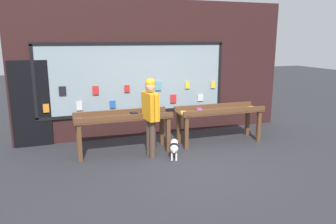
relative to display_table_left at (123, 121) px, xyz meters
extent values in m
plane|color=#2D2D33|center=(1.24, -1.10, -0.76)|extent=(40.00, 40.00, 0.00)
cube|color=#331919|center=(1.24, 1.30, 1.04)|extent=(7.46, 0.20, 3.59)
cube|color=#8C9EA8|center=(0.59, 1.17, 0.81)|extent=(4.94, 0.03, 1.80)
cube|color=black|center=(0.59, 1.17, 1.71)|extent=(5.02, 0.06, 0.08)
cube|color=black|center=(0.59, 1.17, -0.09)|extent=(5.02, 0.06, 0.08)
cube|color=black|center=(-1.88, 1.17, 0.81)|extent=(0.08, 0.06, 1.80)
cube|color=black|center=(3.06, 1.17, 0.81)|extent=(0.08, 0.06, 1.80)
cube|color=orange|center=(-1.65, 1.13, 0.18)|extent=(0.14, 0.03, 0.21)
cube|color=black|center=(-1.25, 1.13, 0.59)|extent=(0.16, 0.03, 0.22)
cube|color=silver|center=(-0.87, 1.13, 0.19)|extent=(0.15, 0.03, 0.22)
cube|color=red|center=(-0.45, 1.13, 0.56)|extent=(0.15, 0.03, 0.22)
cube|color=#2659B2|center=(-0.03, 1.13, 0.17)|extent=(0.15, 0.03, 0.19)
cube|color=red|center=(0.36, 1.13, 0.56)|extent=(0.14, 0.03, 0.19)
cube|color=black|center=(0.82, 1.13, 0.24)|extent=(0.13, 0.03, 0.26)
cube|color=#5999A5|center=(1.21, 1.13, 0.60)|extent=(0.16, 0.03, 0.25)
cube|color=red|center=(1.65, 1.13, 0.22)|extent=(0.16, 0.03, 0.23)
cube|color=yellow|center=(2.06, 1.13, 0.57)|extent=(0.13, 0.03, 0.19)
cube|color=silver|center=(2.47, 1.13, 0.20)|extent=(0.16, 0.03, 0.19)
cube|color=yellow|center=(2.85, 1.13, 0.55)|extent=(0.13, 0.03, 0.20)
cube|color=black|center=(-1.99, 1.17, 0.29)|extent=(0.90, 0.04, 2.10)
cube|color=brown|center=(-1.01, -0.23, -0.35)|extent=(0.09, 0.09, 0.81)
cube|color=brown|center=(1.00, -0.27, -0.35)|extent=(0.09, 0.09, 0.81)
cube|color=brown|center=(-1.00, 0.27, -0.35)|extent=(0.09, 0.09, 0.81)
cube|color=brown|center=(1.01, 0.23, -0.35)|extent=(0.09, 0.09, 0.81)
cube|color=brown|center=(0.00, 0.00, 0.08)|extent=(2.21, 0.70, 0.04)
cube|color=brown|center=(-0.01, -0.30, 0.14)|extent=(2.20, 0.10, 0.12)
cube|color=brown|center=(0.01, 0.30, 0.14)|extent=(2.20, 0.10, 0.12)
cube|color=#994CA5|center=(-0.97, 0.03, 0.11)|extent=(0.17, 0.22, 0.02)
cube|color=#5999A5|center=(-0.64, -0.06, 0.11)|extent=(0.19, 0.25, 0.02)
cube|color=#994CA5|center=(-0.35, -0.13, 0.11)|extent=(0.16, 0.20, 0.02)
cube|color=orange|center=(-0.03, -0.15, 0.11)|extent=(0.16, 0.23, 0.02)
cube|color=black|center=(0.31, 0.19, 0.11)|extent=(0.17, 0.22, 0.03)
cube|color=#994CA5|center=(0.65, -0.19, 0.11)|extent=(0.15, 0.23, 0.02)
cube|color=black|center=(0.98, 0.02, 0.10)|extent=(0.15, 0.23, 0.02)
cube|color=brown|center=(1.46, -0.25, -0.37)|extent=(0.09, 0.09, 0.78)
cube|color=brown|center=(3.47, -0.29, -0.37)|extent=(0.09, 0.09, 0.78)
cube|color=brown|center=(1.48, 0.29, -0.37)|extent=(0.09, 0.09, 0.78)
cube|color=brown|center=(3.48, 0.25, -0.37)|extent=(0.09, 0.09, 0.78)
cube|color=brown|center=(2.47, 0.00, 0.05)|extent=(2.21, 0.74, 0.04)
cube|color=brown|center=(2.46, -0.32, 0.11)|extent=(2.20, 0.10, 0.12)
cube|color=brown|center=(2.48, 0.32, 0.11)|extent=(2.20, 0.10, 0.12)
cube|color=yellow|center=(1.50, 0.01, 0.08)|extent=(0.18, 0.23, 0.03)
cube|color=#994CA5|center=(2.00, 0.21, 0.08)|extent=(0.18, 0.24, 0.03)
cube|color=black|center=(2.47, -0.11, 0.08)|extent=(0.15, 0.24, 0.03)
cube|color=black|center=(2.97, -0.20, 0.08)|extent=(0.17, 0.21, 0.03)
cube|color=yellow|center=(3.40, -0.08, 0.08)|extent=(0.17, 0.23, 0.03)
cylinder|color=#4C382D|center=(0.53, -0.57, -0.33)|extent=(0.14, 0.14, 0.85)
cylinder|color=#4C382D|center=(0.50, -0.40, -0.33)|extent=(0.14, 0.14, 0.85)
cube|color=orange|center=(0.52, -0.48, 0.39)|extent=(0.28, 0.50, 0.60)
cylinder|color=orange|center=(0.56, -0.78, 0.41)|extent=(0.09, 0.09, 0.57)
cylinder|color=orange|center=(0.47, -0.19, 0.41)|extent=(0.09, 0.09, 0.57)
sphere|color=tan|center=(0.52, -0.48, 0.83)|extent=(0.23, 0.23, 0.23)
sphere|color=orange|center=(0.52, -0.48, 0.90)|extent=(0.22, 0.22, 0.22)
ellipsoid|color=white|center=(0.96, -0.77, -0.51)|extent=(0.33, 0.46, 0.19)
ellipsoid|color=black|center=(0.96, -0.77, -0.50)|extent=(0.28, 0.30, 0.20)
sphere|color=white|center=(1.05, -0.54, -0.47)|extent=(0.17, 0.17, 0.17)
cylinder|color=white|center=(0.87, -1.00, -0.48)|extent=(0.06, 0.10, 0.12)
cylinder|color=white|center=(1.05, -0.68, -0.68)|extent=(0.04, 0.04, 0.15)
cylinder|color=white|center=(0.96, -0.64, -0.68)|extent=(0.04, 0.04, 0.15)
cylinder|color=white|center=(0.96, -0.91, -0.68)|extent=(0.04, 0.04, 0.15)
cylinder|color=white|center=(0.87, -0.87, -0.68)|extent=(0.04, 0.04, 0.15)
camera|label=1|loc=(-1.45, -7.18, 1.84)|focal=35.00mm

